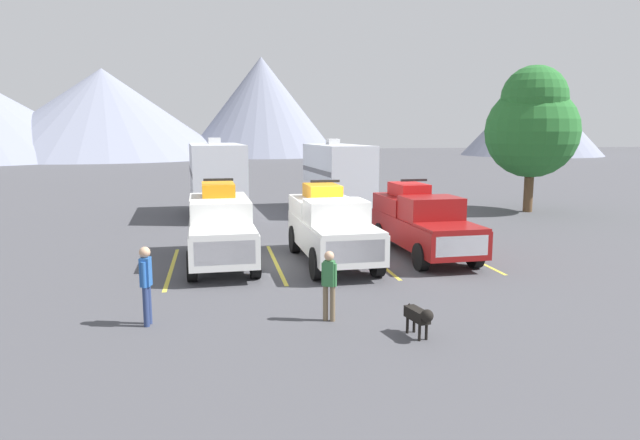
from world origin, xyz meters
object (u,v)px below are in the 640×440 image
at_px(camper_trailer_a, 216,175).
at_px(pickup_truck_a, 220,226).
at_px(person_a, 329,281).
at_px(pickup_truck_b, 330,225).
at_px(camper_trailer_b, 337,174).
at_px(pickup_truck_c, 422,221).
at_px(person_b, 146,280).
at_px(dog, 420,316).

bearing_deg(camper_trailer_a, pickup_truck_a, -89.67).
height_order(pickup_truck_a, person_a, pickup_truck_a).
height_order(pickup_truck_b, camper_trailer_b, camper_trailer_b).
bearing_deg(pickup_truck_b, person_a, -101.89).
relative_size(pickup_truck_c, camper_trailer_a, 0.76).
xyz_separation_m(pickup_truck_b, camper_trailer_a, (-3.53, 10.98, 0.84)).
xyz_separation_m(camper_trailer_a, person_b, (-1.58, -16.17, -1.03)).
bearing_deg(camper_trailer_a, person_b, -95.58).
distance_m(pickup_truck_a, pickup_truck_c, 6.75).
bearing_deg(person_b, pickup_truck_a, 73.91).
relative_size(camper_trailer_b, dog, 8.10).
relative_size(pickup_truck_c, person_b, 3.28).
distance_m(camper_trailer_b, person_a, 17.40).
relative_size(person_b, dog, 1.86).
bearing_deg(person_b, camper_trailer_a, 84.42).
distance_m(pickup_truck_b, camper_trailer_a, 11.56).
distance_m(pickup_truck_c, dog, 8.10).
bearing_deg(camper_trailer_a, pickup_truck_c, -56.89).
distance_m(pickup_truck_c, person_b, 10.16).
distance_m(pickup_truck_a, person_a, 6.54).
distance_m(camper_trailer_a, person_b, 16.28).
relative_size(pickup_truck_a, pickup_truck_c, 0.97).
relative_size(person_a, person_b, 0.91).
distance_m(pickup_truck_c, camper_trailer_b, 10.81).
xyz_separation_m(pickup_truck_b, person_b, (-5.11, -5.19, -0.19)).
height_order(pickup_truck_c, camper_trailer_b, camper_trailer_b).
height_order(pickup_truck_c, person_a, pickup_truck_c).
bearing_deg(camper_trailer_b, camper_trailer_a, -177.06).
xyz_separation_m(pickup_truck_c, camper_trailer_a, (-6.81, 10.44, 0.88)).
bearing_deg(dog, person_a, 139.04).
height_order(pickup_truck_a, person_b, pickup_truck_a).
height_order(pickup_truck_a, dog, pickup_truck_a).
xyz_separation_m(pickup_truck_c, person_b, (-8.39, -5.73, -0.14)).
height_order(pickup_truck_a, pickup_truck_b, pickup_truck_a).
xyz_separation_m(person_b, dog, (5.52, -1.82, -0.54)).
bearing_deg(dog, pickup_truck_b, 93.35).
bearing_deg(camper_trailer_b, dog, -97.10).
xyz_separation_m(pickup_truck_a, camper_trailer_a, (-0.06, 10.49, 0.84)).
height_order(camper_trailer_a, camper_trailer_b, camper_trailer_a).
bearing_deg(person_a, pickup_truck_a, 110.48).
bearing_deg(camper_trailer_b, pickup_truck_a, -119.70).
xyz_separation_m(camper_trailer_a, dog, (3.94, -17.99, -1.56)).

